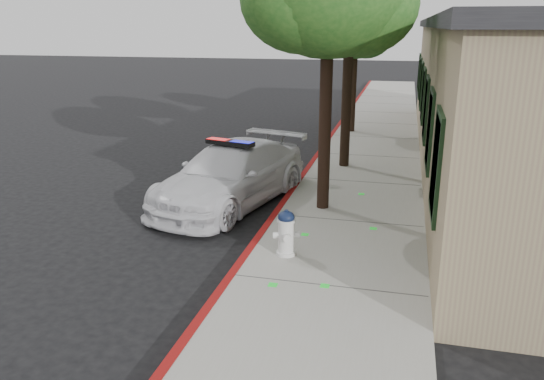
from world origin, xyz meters
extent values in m
plane|color=black|center=(0.00, 0.00, 0.00)|extent=(120.00, 120.00, 0.00)
cube|color=gray|center=(1.60, 3.00, 0.07)|extent=(3.20, 60.00, 0.15)
cube|color=maroon|center=(0.06, 3.00, 0.08)|extent=(0.14, 60.00, 0.16)
cube|color=black|center=(3.17, 1.00, 1.95)|extent=(0.08, 1.48, 1.68)
cube|color=black|center=(3.17, 4.00, 1.95)|extent=(0.08, 1.48, 1.68)
cube|color=black|center=(3.17, 7.00, 1.95)|extent=(0.08, 1.48, 1.68)
cube|color=black|center=(3.17, 10.00, 1.95)|extent=(0.08, 1.48, 1.68)
cube|color=black|center=(3.17, 13.00, 1.95)|extent=(0.08, 1.48, 1.68)
cube|color=black|center=(3.17, 16.00, 1.95)|extent=(0.08, 1.48, 1.68)
cube|color=black|center=(3.17, 19.00, 1.95)|extent=(0.08, 1.48, 1.68)
imported|color=silver|center=(-1.20, 3.89, 0.71)|extent=(3.14, 5.21, 1.41)
cube|color=black|center=(-1.20, 3.89, 1.47)|extent=(1.23, 0.57, 0.10)
cube|color=red|center=(-1.51, 3.97, 1.48)|extent=(0.56, 0.36, 0.11)
cube|color=#0B0EC4|center=(-0.89, 3.81, 1.48)|extent=(0.56, 0.36, 0.11)
cylinder|color=silver|center=(0.76, 1.00, 0.18)|extent=(0.35, 0.35, 0.06)
cylinder|color=silver|center=(0.76, 1.00, 0.49)|extent=(0.29, 0.29, 0.56)
cylinder|color=silver|center=(0.76, 1.00, 0.79)|extent=(0.33, 0.33, 0.04)
ellipsoid|color=#0E1936|center=(0.76, 1.00, 0.85)|extent=(0.30, 0.30, 0.22)
cylinder|color=#0E1936|center=(0.76, 1.00, 0.95)|extent=(0.07, 0.07, 0.06)
cylinder|color=silver|center=(0.59, 0.95, 0.52)|extent=(0.15, 0.14, 0.11)
cylinder|color=silver|center=(0.92, 1.06, 0.52)|extent=(0.15, 0.14, 0.11)
cylinder|color=silver|center=(0.81, 0.84, 0.54)|extent=(0.17, 0.16, 0.14)
cylinder|color=black|center=(0.99, 3.74, 2.00)|extent=(0.27, 0.27, 3.69)
ellipsoid|color=#1C4E18|center=(1.55, 3.95, 4.46)|extent=(2.46, 2.46, 2.09)
cylinder|color=black|center=(1.03, 7.61, 2.11)|extent=(0.28, 0.28, 3.92)
ellipsoid|color=#1F561B|center=(1.43, 7.95, 4.71)|extent=(2.65, 2.65, 2.25)
cylinder|color=black|center=(0.70, 12.97, 1.66)|extent=(0.22, 0.22, 3.03)
ellipsoid|color=#184F1B|center=(0.70, 12.97, 3.96)|extent=(2.59, 2.59, 2.21)
ellipsoid|color=#184F1B|center=(1.06, 13.27, 3.70)|extent=(1.99, 1.99, 1.69)
ellipsoid|color=#184F1B|center=(0.53, 12.64, 3.78)|extent=(2.08, 2.08, 1.76)
camera|label=1|loc=(2.61, -7.56, 4.04)|focal=35.37mm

